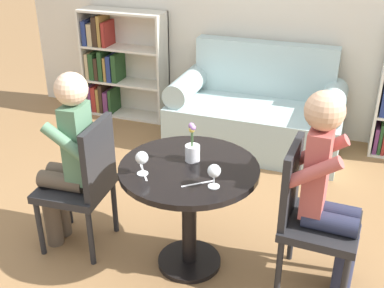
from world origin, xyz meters
TOP-DOWN VIEW (x-y plane):
  - ground_plane at (0.00, 0.00)m, footprint 16.00×16.00m
  - round_table at (0.00, 0.00)m, footprint 0.82×0.82m
  - couch at (0.00, 1.80)m, footprint 1.54×0.80m
  - bookshelf_left at (-1.59, 2.07)m, footprint 0.89×0.28m
  - chair_left at (-0.69, -0.04)m, footprint 0.45×0.45m
  - chair_right at (0.69, 0.08)m, footprint 0.44×0.44m
  - person_left at (-0.78, -0.05)m, footprint 0.43×0.36m
  - person_right at (0.78, 0.07)m, footprint 0.43×0.35m
  - wine_glass_left at (-0.21, -0.17)m, footprint 0.07×0.07m
  - wine_glass_right at (0.20, -0.16)m, footprint 0.07×0.07m
  - flower_vase at (-0.01, 0.07)m, footprint 0.09×0.09m
  - knife_left_setting at (-0.21, -0.16)m, footprint 0.12×0.16m
  - fork_left_setting at (0.11, -0.16)m, footprint 0.15×0.13m

SIDE VIEW (x-z plane):
  - ground_plane at x=0.00m, z-range 0.00..0.00m
  - couch at x=0.00m, z-range -0.15..0.77m
  - chair_left at x=-0.69m, z-range 0.04..0.94m
  - chair_right at x=0.69m, z-range 0.04..0.94m
  - bookshelf_left at x=-1.59m, z-range -0.02..1.09m
  - round_table at x=0.00m, z-range 0.19..0.89m
  - person_left at x=-0.78m, z-range 0.04..1.24m
  - person_right at x=0.78m, z-range 0.05..1.28m
  - knife_left_setting at x=-0.21m, z-range 0.71..0.71m
  - fork_left_setting at x=0.11m, z-range 0.71..0.71m
  - flower_vase at x=-0.01m, z-range 0.66..0.90m
  - wine_glass_right at x=0.20m, z-range 0.73..0.86m
  - wine_glass_left at x=-0.21m, z-range 0.73..0.87m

